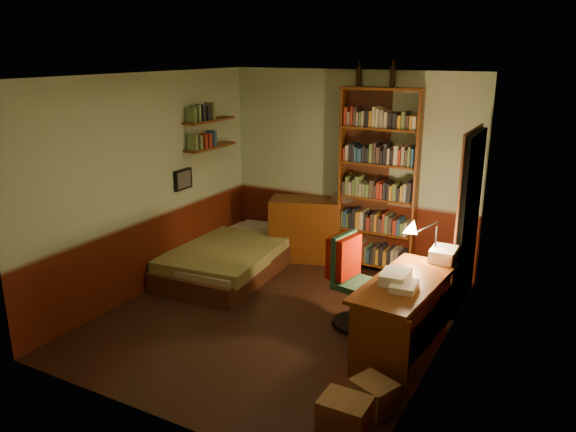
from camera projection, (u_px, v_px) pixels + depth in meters
The scene contains 24 objects.
floor at pixel (277, 317), 6.23m from camera, with size 3.50×4.00×0.02m, color black.
ceiling at pixel (276, 75), 5.48m from camera, with size 3.50×4.00×0.02m, color silver.
wall_back at pixel (351, 169), 7.54m from camera, with size 3.50×0.02×2.60m, color #9CB48D.
wall_left at pixel (148, 185), 6.66m from camera, with size 0.02×4.00×2.60m, color #9CB48D.
wall_right at pixel (446, 229), 5.04m from camera, with size 0.02×4.00×2.60m, color #9CB48D.
wall_front at pixel (142, 267), 4.16m from camera, with size 3.50×0.02×2.60m, color #9CB48D.
doorway at pixel (469, 222), 6.24m from camera, with size 0.06×0.90×2.00m, color black.
door_trim at pixel (465, 222), 6.26m from camera, with size 0.02×0.98×2.08m, color #3F2012.
bed at pixel (234, 247), 7.46m from camera, with size 1.16×2.16×0.64m, color olive.
dresser at pixel (306, 229), 7.83m from camera, with size 0.98×0.49×0.87m, color #582B0E.
mini_stereo at pixel (343, 197), 7.57m from camera, with size 0.23×0.17×0.12m, color #B2B2B7.
bookshelf at pixel (378, 182), 7.23m from camera, with size 1.03×0.32×2.40m, color #582B0E.
bottle_left at pixel (359, 76), 7.11m from camera, with size 0.06×0.06×0.24m, color black.
bottle_right at pixel (392, 76), 6.90m from camera, with size 0.07×0.07×0.26m, color black.
desk at pixel (403, 317), 5.39m from camera, with size 0.59×1.41×0.76m, color #582B0E.
paper_stack at pixel (443, 254), 5.77m from camera, with size 0.24×0.33×0.13m, color silver.
desk_lamp at pixel (437, 229), 5.74m from camera, with size 0.19×0.19×0.65m, color black.
office_chair at pixel (359, 276), 5.86m from camera, with size 0.57×0.50×1.14m, color #254D32.
red_jacket at pixel (334, 201), 5.72m from camera, with size 0.21×0.38×0.45m, color #B31500.
wall_shelf_lower at pixel (210, 147), 7.44m from camera, with size 0.20×0.90×0.03m, color #582B0E.
wall_shelf_upper at pixel (209, 120), 7.34m from camera, with size 0.20×0.90×0.03m, color #582B0E.
framed_picture at pixel (183, 179), 7.16m from camera, with size 0.04×0.32×0.26m, color black.
cardboard_box_a at pixel (345, 415), 4.32m from camera, with size 0.38×0.30×0.28m, color olive.
cardboard_box_b at pixel (374, 394), 4.62m from camera, with size 0.34×0.28×0.24m, color olive.
Camera 1 is at (2.81, -4.90, 2.85)m, focal length 35.00 mm.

